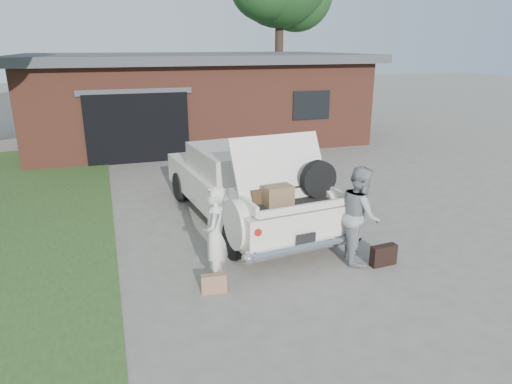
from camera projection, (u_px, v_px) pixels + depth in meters
name	position (u px, v px, depth m)	size (l,w,h in m)	color
ground	(267.00, 261.00, 8.02)	(90.00, 90.00, 0.00)	gray
house	(194.00, 96.00, 18.16)	(12.80, 7.80, 3.30)	brown
sedan	(244.00, 184.00, 9.75)	(2.61, 5.53, 2.10)	silver
woman_left	(215.00, 236.00, 7.05)	(0.59, 0.39, 1.62)	silver
woman_right	(360.00, 214.00, 7.84)	(0.83, 0.64, 1.70)	gray
suitcase_left	(214.00, 284.00, 6.97)	(0.39, 0.12, 0.30)	#A06F51
suitcase_right	(383.00, 255.00, 7.83)	(0.47, 0.15, 0.37)	black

